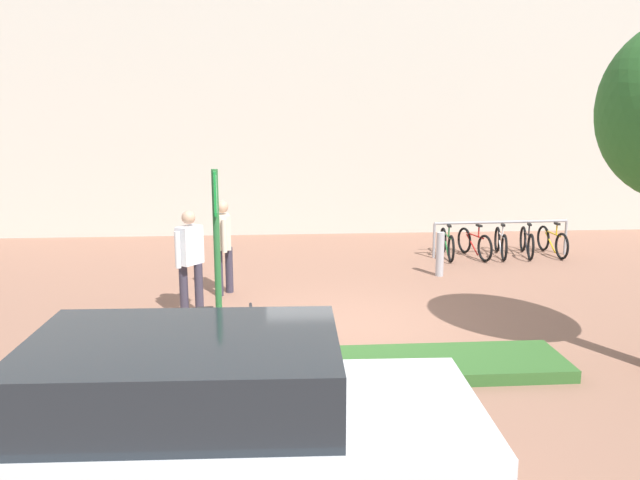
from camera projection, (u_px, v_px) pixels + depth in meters
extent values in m
plane|color=#936651|center=(349.00, 329.00, 9.70)|extent=(60.00, 60.00, 0.00)
cube|color=beige|center=(313.00, 46.00, 16.86)|extent=(28.00, 1.20, 10.00)
cube|color=#336028|center=(293.00, 368.00, 7.98)|extent=(7.00, 1.10, 0.16)
cylinder|color=#2D7238|center=(218.00, 276.00, 7.68)|extent=(0.08, 0.08, 2.60)
cube|color=#198C33|center=(215.00, 193.00, 7.47)|extent=(0.06, 0.36, 0.52)
cube|color=white|center=(215.00, 193.00, 7.47)|extent=(0.06, 0.30, 0.44)
torus|color=black|center=(181.00, 348.00, 7.98)|extent=(0.66, 0.10, 0.66)
torus|color=black|center=(261.00, 344.00, 8.12)|extent=(0.66, 0.10, 0.66)
cylinder|color=black|center=(221.00, 330.00, 8.01)|extent=(0.84, 0.09, 0.04)
cylinder|color=black|center=(229.00, 348.00, 8.07)|extent=(0.61, 0.08, 0.44)
cylinder|color=black|center=(206.00, 322.00, 7.96)|extent=(0.04, 0.04, 0.28)
cube|color=black|center=(205.00, 309.00, 7.93)|extent=(0.20, 0.09, 0.05)
cylinder|color=black|center=(251.00, 309.00, 8.01)|extent=(0.07, 0.42, 0.04)
cylinder|color=#99999E|center=(434.00, 241.00, 14.33)|extent=(0.06, 0.06, 0.80)
cylinder|color=#99999E|center=(565.00, 238.00, 14.70)|extent=(0.06, 0.06, 0.80)
cylinder|color=#99999E|center=(502.00, 222.00, 14.44)|extent=(3.15, 0.20, 0.06)
torus|color=black|center=(451.00, 249.00, 13.96)|extent=(0.10, 0.61, 0.61)
torus|color=black|center=(443.00, 240.00, 14.88)|extent=(0.10, 0.61, 0.61)
cylinder|color=#1E7233|center=(447.00, 236.00, 14.38)|extent=(0.09, 0.77, 0.03)
cylinder|color=#1E7233|center=(446.00, 245.00, 14.52)|extent=(0.08, 0.56, 0.40)
cylinder|color=#1E7233|center=(449.00, 232.00, 14.19)|extent=(0.03, 0.03, 0.26)
cube|color=black|center=(449.00, 226.00, 14.16)|extent=(0.09, 0.19, 0.05)
cylinder|color=#1E7233|center=(445.00, 223.00, 14.68)|extent=(0.39, 0.07, 0.04)
torus|color=black|center=(485.00, 248.00, 14.00)|extent=(0.18, 0.61, 0.61)
torus|color=black|center=(464.00, 240.00, 14.89)|extent=(0.18, 0.61, 0.61)
cylinder|color=red|center=(475.00, 235.00, 14.40)|extent=(0.19, 0.76, 0.03)
cylinder|color=red|center=(472.00, 245.00, 14.54)|extent=(0.14, 0.55, 0.40)
cylinder|color=red|center=(479.00, 232.00, 14.22)|extent=(0.03, 0.03, 0.26)
cube|color=black|center=(479.00, 226.00, 14.19)|extent=(0.11, 0.19, 0.05)
cylinder|color=red|center=(468.00, 223.00, 14.69)|extent=(0.39, 0.11, 0.04)
torus|color=black|center=(504.00, 248.00, 14.06)|extent=(0.17, 0.61, 0.61)
torus|color=black|center=(497.00, 239.00, 14.98)|extent=(0.17, 0.61, 0.61)
cylinder|color=silver|center=(501.00, 235.00, 14.48)|extent=(0.17, 0.76, 0.03)
cylinder|color=silver|center=(500.00, 244.00, 14.62)|extent=(0.14, 0.55, 0.40)
cylinder|color=silver|center=(503.00, 231.00, 14.29)|extent=(0.03, 0.03, 0.26)
cube|color=black|center=(503.00, 225.00, 14.27)|extent=(0.11, 0.19, 0.05)
cylinder|color=silver|center=(499.00, 222.00, 14.78)|extent=(0.39, 0.11, 0.04)
torus|color=black|center=(531.00, 247.00, 14.14)|extent=(0.18, 0.61, 0.61)
torus|color=black|center=(523.00, 239.00, 15.05)|extent=(0.18, 0.61, 0.61)
cylinder|color=black|center=(527.00, 234.00, 14.56)|extent=(0.19, 0.76, 0.03)
cylinder|color=black|center=(526.00, 243.00, 14.69)|extent=(0.14, 0.55, 0.40)
cylinder|color=black|center=(529.00, 231.00, 14.37)|extent=(0.03, 0.03, 0.26)
cube|color=black|center=(529.00, 224.00, 14.34)|extent=(0.11, 0.20, 0.05)
cylinder|color=black|center=(525.00, 221.00, 14.86)|extent=(0.39, 0.11, 0.04)
torus|color=black|center=(562.00, 246.00, 14.23)|extent=(0.07, 0.61, 0.61)
torus|color=black|center=(543.00, 238.00, 15.14)|extent=(0.07, 0.61, 0.61)
cylinder|color=gold|center=(553.00, 233.00, 14.65)|extent=(0.05, 0.77, 0.03)
cylinder|color=gold|center=(550.00, 242.00, 14.78)|extent=(0.05, 0.56, 0.40)
cylinder|color=gold|center=(557.00, 230.00, 14.46)|extent=(0.03, 0.03, 0.26)
cube|color=black|center=(557.00, 224.00, 14.43)|extent=(0.08, 0.19, 0.05)
cylinder|color=gold|center=(547.00, 221.00, 14.95)|extent=(0.39, 0.05, 0.04)
cylinder|color=#ADADB2|center=(440.00, 254.00, 12.75)|extent=(0.16, 0.16, 0.90)
cylinder|color=#383342|center=(199.00, 289.00, 10.34)|extent=(0.14, 0.14, 0.85)
cylinder|color=#383342|center=(184.00, 290.00, 10.29)|extent=(0.14, 0.14, 0.85)
cube|color=white|center=(190.00, 245.00, 10.17)|extent=(0.44, 0.46, 0.62)
cylinder|color=white|center=(201.00, 244.00, 10.39)|extent=(0.09, 0.09, 0.59)
cylinder|color=white|center=(178.00, 250.00, 9.96)|extent=(0.09, 0.09, 0.59)
sphere|color=tan|center=(188.00, 218.00, 10.08)|extent=(0.22, 0.22, 0.22)
cylinder|color=#383342|center=(229.00, 270.00, 11.58)|extent=(0.14, 0.14, 0.85)
cylinder|color=#383342|center=(219.00, 273.00, 11.37)|extent=(0.14, 0.14, 0.85)
cube|color=beige|center=(223.00, 232.00, 11.33)|extent=(0.30, 0.43, 0.62)
cylinder|color=beige|center=(222.00, 231.00, 11.58)|extent=(0.09, 0.09, 0.59)
cylinder|color=beige|center=(224.00, 236.00, 11.09)|extent=(0.09, 0.09, 0.59)
sphere|color=tan|center=(222.00, 207.00, 11.24)|extent=(0.22, 0.22, 0.22)
cube|color=silver|center=(213.00, 449.00, 5.07)|extent=(4.35, 1.93, 0.76)
cube|color=#1E2328|center=(184.00, 373.00, 4.93)|extent=(2.46, 1.66, 0.56)
cylinder|color=black|center=(378.00, 424.00, 6.07)|extent=(0.65, 0.24, 0.64)
cylinder|color=black|center=(69.00, 430.00, 5.94)|extent=(0.65, 0.24, 0.64)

